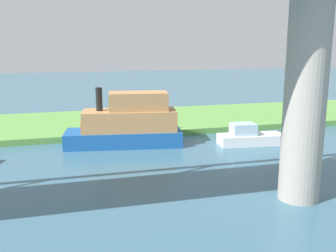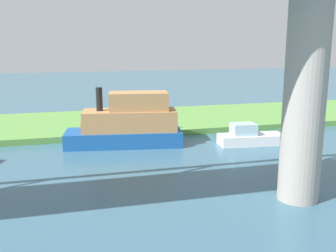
{
  "view_description": "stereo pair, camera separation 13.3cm",
  "coord_description": "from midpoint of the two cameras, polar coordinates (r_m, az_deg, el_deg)",
  "views": [
    {
      "loc": [
        7.64,
        30.72,
        7.67
      ],
      "look_at": [
        0.57,
        5.0,
        2.0
      ],
      "focal_mm": 41.56,
      "sensor_mm": 36.0,
      "label": 1
    },
    {
      "loc": [
        7.52,
        30.76,
        7.67
      ],
      "look_at": [
        0.57,
        5.0,
        2.0
      ],
      "focal_mm": 41.56,
      "sensor_mm": 36.0,
      "label": 2
    }
  ],
  "objects": [
    {
      "name": "mooring_post",
      "position": [
        33.34,
        0.56,
        0.5
      ],
      "size": [
        0.2,
        0.2,
        1.05
      ],
      "primitive_type": "cylinder",
      "color": "brown",
      "rests_on": "grassy_bank"
    },
    {
      "name": "motorboat_white",
      "position": [
        30.74,
        11.67,
        -1.55
      ],
      "size": [
        5.19,
        2.3,
        1.68
      ],
      "color": "white",
      "rests_on": "ground"
    },
    {
      "name": "person_on_bank",
      "position": [
        33.92,
        -1.16,
        1.0
      ],
      "size": [
        0.51,
        0.51,
        1.39
      ],
      "color": "#2D334C",
      "rests_on": "grassy_bank"
    },
    {
      "name": "bridge_pylon",
      "position": [
        19.69,
        19.34,
        4.6
      ],
      "size": [
        2.0,
        2.0,
        10.73
      ],
      "primitive_type": "cylinder",
      "color": "#9E998E",
      "rests_on": "ground"
    },
    {
      "name": "ground_plane",
      "position": [
        32.57,
        -1.49,
        -1.62
      ],
      "size": [
        160.0,
        160.0,
        0.0
      ],
      "primitive_type": "plane",
      "color": "#386075"
    },
    {
      "name": "skiff_small",
      "position": [
        29.79,
        -6.1,
        0.29
      ],
      "size": [
        9.12,
        4.24,
        4.48
      ],
      "color": "#195199",
      "rests_on": "ground"
    },
    {
      "name": "grassy_bank",
      "position": [
        38.24,
        -3.66,
        0.79
      ],
      "size": [
        80.0,
        12.0,
        0.5
      ],
      "primitive_type": "cube",
      "color": "#5B9342",
      "rests_on": "ground"
    }
  ]
}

